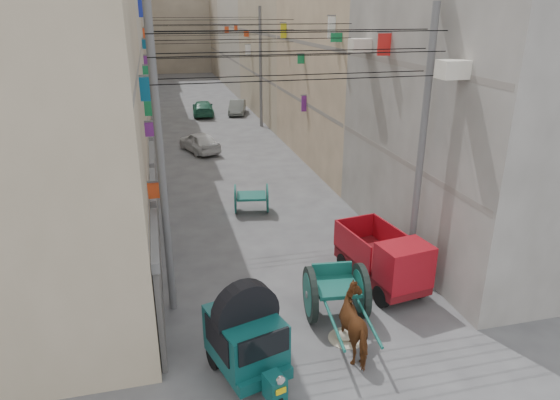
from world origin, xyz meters
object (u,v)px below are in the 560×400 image
object	(u,v)px
horse	(359,324)
distant_car_white	(199,142)
mini_truck	(388,264)
distant_car_grey	(237,107)
tonga_cart	(336,292)
second_cart	(251,198)
feed_sack	(346,334)
distant_car_green	(203,108)
auto_rickshaw	(246,336)

from	to	relation	value
horse	distant_car_white	world-z (taller)	horse
mini_truck	distant_car_white	bearing A→B (deg)	94.46
horse	distant_car_grey	size ratio (longest dim) A/B	0.54
distant_car_white	distant_car_grey	world-z (taller)	distant_car_white
horse	mini_truck	bearing A→B (deg)	-127.79
tonga_cart	horse	distance (m)	1.49
second_cart	horse	size ratio (longest dim) A/B	0.88
feed_sack	distant_car_grey	xyz separation A→B (m)	(2.10, 29.30, 0.40)
horse	distant_car_white	distance (m)	19.32
second_cart	distant_car_white	xyz separation A→B (m)	(-1.17, 9.86, -0.05)
distant_car_white	distant_car_green	world-z (taller)	distant_car_white
auto_rickshaw	second_cart	distance (m)	9.78
auto_rickshaw	distant_car_grey	bearing A→B (deg)	64.93
feed_sack	auto_rickshaw	bearing A→B (deg)	-164.89
auto_rickshaw	second_cart	size ratio (longest dim) A/B	1.72
tonga_cart	mini_truck	xyz separation A→B (m)	(1.94, 0.93, 0.09)
feed_sack	distant_car_white	xyz separation A→B (m)	(-1.88, 18.71, 0.45)
distant_car_white	distant_car_green	xyz separation A→B (m)	(1.29, 10.71, -0.03)
second_cart	distant_car_green	world-z (taller)	second_cart
second_cart	distant_car_green	distance (m)	20.57
mini_truck	second_cart	size ratio (longest dim) A/B	2.17
feed_sack	horse	world-z (taller)	horse
auto_rickshaw	distant_car_white	size ratio (longest dim) A/B	0.77
horse	distant_car_green	xyz separation A→B (m)	(-0.68, 29.92, -0.19)
auto_rickshaw	horse	distance (m)	2.79
auto_rickshaw	distant_car_grey	xyz separation A→B (m)	(4.77, 30.02, -0.53)
second_cart	distant_car_green	xyz separation A→B (m)	(0.12, 20.57, -0.08)
distant_car_white	horse	bearing A→B (deg)	77.29
tonga_cart	distant_car_white	size ratio (longest dim) A/B	0.98
feed_sack	distant_car_grey	size ratio (longest dim) A/B	0.17
auto_rickshaw	horse	size ratio (longest dim) A/B	1.51
auto_rickshaw	distant_car_white	distance (m)	19.45
tonga_cart	distant_car_green	world-z (taller)	tonga_cart
horse	second_cart	bearing A→B (deg)	-84.71
second_cart	distant_car_green	bearing A→B (deg)	100.04
second_cart	horse	world-z (taller)	horse
mini_truck	distant_car_green	xyz separation A→B (m)	(-2.58, 27.51, -0.30)
tonga_cart	feed_sack	bearing A→B (deg)	-86.77
auto_rickshaw	distant_car_green	xyz separation A→B (m)	(2.08, 30.14, -0.51)
distant_car_grey	distant_car_green	distance (m)	2.70
mini_truck	horse	distance (m)	3.08
horse	distant_car_white	bearing A→B (deg)	-83.75
horse	distant_car_grey	distance (m)	29.87
mini_truck	second_cart	distance (m)	7.45
mini_truck	horse	xyz separation A→B (m)	(-1.90, -2.42, -0.11)
mini_truck	distant_car_grey	world-z (taller)	mini_truck
feed_sack	horse	size ratio (longest dim) A/B	0.32
distant_car_white	feed_sack	bearing A→B (deg)	77.18
mini_truck	second_cart	xyz separation A→B (m)	(-2.70, 6.94, -0.22)
auto_rickshaw	distant_car_grey	world-z (taller)	auto_rickshaw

